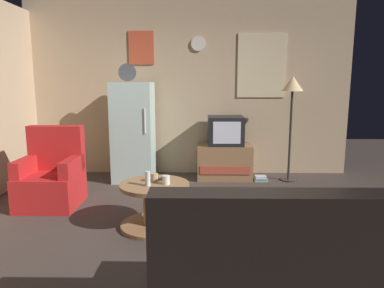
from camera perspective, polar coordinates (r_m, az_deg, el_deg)
The scene contains 14 objects.
ground_plane at distance 3.71m, azimuth -1.57°, elevation -13.93°, with size 12.00×12.00×0.00m, color #3D332D.
wall_with_art at distance 5.84m, azimuth -0.52°, elevation 8.84°, with size 5.20×0.12×2.77m.
fridge at distance 5.49m, azimuth -9.39°, elevation 1.97°, with size 0.60×0.62×1.77m.
tv_stand at distance 5.62m, azimuth 5.18°, elevation -2.79°, with size 0.84×0.53×0.54m.
crt_tv at distance 5.53m, azimuth 5.41°, elevation 2.17°, with size 0.54×0.51×0.44m.
standing_lamp at distance 5.52m, azimuth 15.82°, elevation 8.07°, with size 0.32×0.32×1.59m.
coffee_table at distance 3.76m, azimuth -5.99°, elevation -9.78°, with size 0.72×0.72×0.47m.
wine_glass at distance 3.59m, azimuth -7.12°, elevation -5.54°, with size 0.05×0.05×0.15m, color silver.
mug_ceramic_white at distance 3.64m, azimuth -4.18°, elevation -5.77°, with size 0.08×0.08×0.09m, color silver.
mug_ceramic_tan at distance 3.74m, azimuth -6.07°, elevation -5.39°, with size 0.08×0.08×0.09m, color tan.
remote_control at distance 3.78m, azimuth -5.77°, elevation -5.72°, with size 0.15×0.04×0.02m, color black.
armchair at distance 4.71m, azimuth -21.62°, elevation -5.10°, with size 0.68×0.68×0.96m.
couch at distance 2.44m, azimuth 15.56°, elevation -19.64°, with size 1.70×0.80×0.92m.
book_stack at distance 5.59m, azimuth 10.97°, elevation -5.47°, with size 0.20×0.18×0.08m.
Camera 1 is at (0.15, -3.39, 1.50)m, focal length 33.18 mm.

